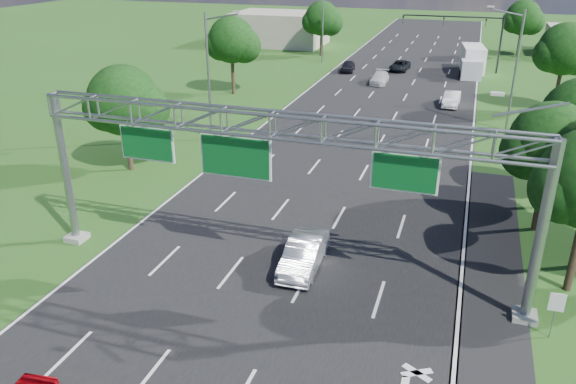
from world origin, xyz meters
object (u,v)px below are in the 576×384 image
at_px(sign_gantry, 274,138).
at_px(box_truck, 472,61).
at_px(regulatory_sign, 556,306).
at_px(traffic_signal, 472,29).
at_px(silver_sedan, 304,254).

bearing_deg(sign_gantry, box_truck, 81.57).
bearing_deg(regulatory_sign, traffic_signal, 95.20).
relative_size(silver_sedan, box_truck, 0.52).
relative_size(regulatory_sign, traffic_signal, 0.17).
distance_m(silver_sedan, box_truck, 51.09).
height_order(silver_sedan, box_truck, box_truck).
relative_size(traffic_signal, box_truck, 1.39).
xyz_separation_m(silver_sedan, box_truck, (6.59, 50.65, 0.79)).
height_order(sign_gantry, regulatory_sign, sign_gantry).
distance_m(sign_gantry, box_truck, 52.58).
height_order(traffic_signal, box_truck, traffic_signal).
xyz_separation_m(regulatory_sign, silver_sedan, (-10.99, 2.11, -0.75)).
height_order(sign_gantry, box_truck, sign_gantry).
height_order(regulatory_sign, silver_sedan, regulatory_sign).
xyz_separation_m(regulatory_sign, traffic_signal, (-4.92, 54.02, 3.66)).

